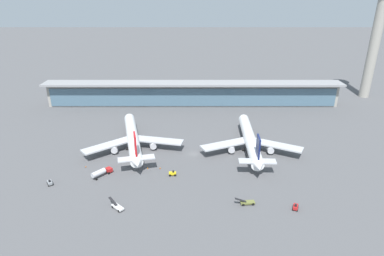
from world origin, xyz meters
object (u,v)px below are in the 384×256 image
at_px(safety_cone_alpha, 159,168).
at_px(safety_cone_delta, 105,167).
at_px(control_tower, 375,32).
at_px(service_truck_near_nose_red, 294,207).
at_px(airliner_centre_stand, 249,140).
at_px(service_truck_mid_apron_yellow, 171,173).
at_px(airliner_left_stand, 132,138).
at_px(service_truck_at_far_stand_white, 116,207).
at_px(safety_cone_bravo, 85,167).
at_px(service_truck_under_wing_olive, 246,202).
at_px(service_truck_by_tail_grey, 48,183).
at_px(service_truck_on_taxiway_red, 100,172).
at_px(safety_cone_charlie, 146,168).

relative_size(safety_cone_alpha, safety_cone_delta, 1.00).
bearing_deg(safety_cone_alpha, control_tower, 37.21).
bearing_deg(service_truck_near_nose_red, control_tower, 56.24).
relative_size(airliner_centre_stand, control_tower, 0.74).
bearing_deg(service_truck_mid_apron_yellow, control_tower, 39.82).
bearing_deg(airliner_left_stand, service_truck_near_nose_red, -37.00).
xyz_separation_m(service_truck_at_far_stand_white, safety_cone_bravo, (-18.82, 27.69, -0.49)).
distance_m(control_tower, safety_cone_delta, 187.23).
height_order(service_truck_near_nose_red, service_truck_under_wing_olive, service_truck_under_wing_olive).
bearing_deg(service_truck_by_tail_grey, service_truck_mid_apron_yellow, 8.33).
xyz_separation_m(control_tower, safety_cone_delta, (-152.95, -99.13, -42.82)).
height_order(service_truck_by_tail_grey, service_truck_at_far_stand_white, service_truck_at_far_stand_white).
distance_m(airliner_centre_stand, service_truck_at_far_stand_white, 67.00).
bearing_deg(service_truck_at_far_stand_white, airliner_left_stand, 92.98).
height_order(service_truck_near_nose_red, service_truck_mid_apron_yellow, same).
bearing_deg(control_tower, airliner_left_stand, -151.00).
bearing_deg(safety_cone_bravo, control_tower, 31.33).
bearing_deg(safety_cone_delta, service_truck_under_wing_olive, -24.79).
height_order(service_truck_on_taxiway_red, service_truck_at_far_stand_white, service_truck_on_taxiway_red).
bearing_deg(service_truck_on_taxiway_red, service_truck_near_nose_red, -16.77).
height_order(service_truck_under_wing_olive, safety_cone_alpha, service_truck_under_wing_olive).
bearing_deg(service_truck_on_taxiway_red, safety_cone_alpha, 14.69).
height_order(airliner_centre_stand, safety_cone_alpha, airliner_centre_stand).
xyz_separation_m(safety_cone_bravo, safety_cone_delta, (8.69, -0.73, 0.00)).
height_order(safety_cone_alpha, safety_cone_delta, same).
relative_size(airliner_centre_stand, service_truck_under_wing_olive, 8.48).
bearing_deg(control_tower, safety_cone_delta, -147.05).
bearing_deg(safety_cone_alpha, service_truck_at_far_stand_white, -113.71).
xyz_separation_m(airliner_centre_stand, service_truck_mid_apron_yellow, (-33.55, -22.64, -4.04)).
bearing_deg(airliner_left_stand, safety_cone_alpha, -53.88).
xyz_separation_m(service_truck_on_taxiway_red, safety_cone_delta, (0.51, 6.34, -1.39)).
xyz_separation_m(service_truck_by_tail_grey, safety_cone_bravo, (9.24, 13.11, -0.56)).
relative_size(control_tower, safety_cone_delta, 113.37).
height_order(service_truck_near_nose_red, service_truck_by_tail_grey, same).
relative_size(service_truck_near_nose_red, service_truck_under_wing_olive, 0.48).
height_order(service_truck_mid_apron_yellow, service_truck_on_taxiway_red, service_truck_on_taxiway_red).
height_order(service_truck_by_tail_grey, safety_cone_charlie, service_truck_by_tail_grey).
xyz_separation_m(service_truck_on_taxiway_red, safety_cone_charlie, (17.22, 5.76, -1.39)).
height_order(airliner_centre_stand, safety_cone_delta, airliner_centre_stand).
bearing_deg(control_tower, service_truck_mid_apron_yellow, -140.18).
bearing_deg(service_truck_on_taxiway_red, service_truck_mid_apron_yellow, 1.16).
distance_m(airliner_left_stand, service_truck_at_far_stand_white, 45.86).
bearing_deg(safety_cone_delta, safety_cone_alpha, -1.35).
bearing_deg(airliner_left_stand, airliner_centre_stand, -1.95).
height_order(service_truck_at_far_stand_white, control_tower, control_tower).
distance_m(safety_cone_alpha, safety_cone_charlie, 5.02).
xyz_separation_m(service_truck_by_tail_grey, safety_cone_alpha, (39.67, 11.86, -0.56)).
bearing_deg(control_tower, service_truck_at_far_stand_white, -138.56).
relative_size(airliner_left_stand, service_truck_near_nose_red, 17.59).
relative_size(service_truck_by_tail_grey, safety_cone_alpha, 4.75).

